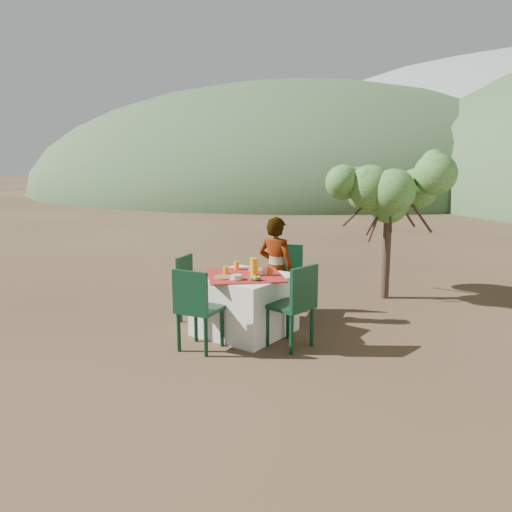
{
  "coord_description": "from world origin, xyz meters",
  "views": [
    {
      "loc": [
        3.11,
        -4.79,
        2.15
      ],
      "look_at": [
        -0.71,
        0.49,
        0.93
      ],
      "focal_mm": 35.0,
      "sensor_mm": 36.0,
      "label": 1
    }
  ],
  "objects_px": {
    "table": "(245,304)",
    "juice_pitcher": "(254,267)",
    "chair_right": "(296,302)",
    "person": "(276,269)",
    "chair_left": "(192,285)",
    "chair_near": "(196,306)",
    "chair_far": "(285,276)",
    "shrub_tree": "(394,198)"
  },
  "relations": [
    {
      "from": "chair_left",
      "to": "shrub_tree",
      "type": "xyz_separation_m",
      "value": [
        1.8,
        2.71,
        1.11
      ]
    },
    {
      "from": "person",
      "to": "shrub_tree",
      "type": "height_order",
      "value": "shrub_tree"
    },
    {
      "from": "juice_pitcher",
      "to": "table",
      "type": "bearing_deg",
      "value": -157.28
    },
    {
      "from": "chair_far",
      "to": "chair_near",
      "type": "distance_m",
      "value": 1.86
    },
    {
      "from": "chair_right",
      "to": "shrub_tree",
      "type": "relative_size",
      "value": 0.49
    },
    {
      "from": "chair_left",
      "to": "chair_right",
      "type": "height_order",
      "value": "chair_right"
    },
    {
      "from": "shrub_tree",
      "to": "table",
      "type": "bearing_deg",
      "value": -107.91
    },
    {
      "from": "chair_far",
      "to": "chair_near",
      "type": "height_order",
      "value": "chair_far"
    },
    {
      "from": "table",
      "to": "chair_near",
      "type": "xyz_separation_m",
      "value": [
        -0.06,
        -0.84,
        0.16
      ]
    },
    {
      "from": "table",
      "to": "shrub_tree",
      "type": "distance_m",
      "value": 3.11
    },
    {
      "from": "shrub_tree",
      "to": "chair_left",
      "type": "bearing_deg",
      "value": -123.66
    },
    {
      "from": "chair_right",
      "to": "person",
      "type": "xyz_separation_m",
      "value": [
        -0.77,
        0.74,
        0.17
      ]
    },
    {
      "from": "table",
      "to": "juice_pitcher",
      "type": "relative_size",
      "value": 5.96
    },
    {
      "from": "table",
      "to": "chair_far",
      "type": "height_order",
      "value": "chair_far"
    },
    {
      "from": "chair_far",
      "to": "chair_left",
      "type": "bearing_deg",
      "value": -149.21
    },
    {
      "from": "person",
      "to": "juice_pitcher",
      "type": "xyz_separation_m",
      "value": [
        0.08,
        -0.61,
        0.15
      ]
    },
    {
      "from": "chair_right",
      "to": "person",
      "type": "bearing_deg",
      "value": -125.66
    },
    {
      "from": "chair_far",
      "to": "chair_left",
      "type": "height_order",
      "value": "chair_far"
    },
    {
      "from": "table",
      "to": "juice_pitcher",
      "type": "height_order",
      "value": "juice_pitcher"
    },
    {
      "from": "person",
      "to": "juice_pitcher",
      "type": "bearing_deg",
      "value": 94.16
    },
    {
      "from": "chair_far",
      "to": "chair_right",
      "type": "relative_size",
      "value": 1.0
    },
    {
      "from": "person",
      "to": "shrub_tree",
      "type": "relative_size",
      "value": 0.71
    },
    {
      "from": "table",
      "to": "juice_pitcher",
      "type": "xyz_separation_m",
      "value": [
        0.12,
        0.05,
        0.49
      ]
    },
    {
      "from": "table",
      "to": "person",
      "type": "relative_size",
      "value": 0.9
    },
    {
      "from": "table",
      "to": "chair_far",
      "type": "relative_size",
      "value": 1.31
    },
    {
      "from": "table",
      "to": "chair_left",
      "type": "xyz_separation_m",
      "value": [
        -0.92,
        0.01,
        0.12
      ]
    },
    {
      "from": "table",
      "to": "juice_pitcher",
      "type": "distance_m",
      "value": 0.51
    },
    {
      "from": "chair_far",
      "to": "shrub_tree",
      "type": "height_order",
      "value": "shrub_tree"
    },
    {
      "from": "chair_near",
      "to": "chair_far",
      "type": "bearing_deg",
      "value": -100.39
    },
    {
      "from": "chair_left",
      "to": "chair_right",
      "type": "bearing_deg",
      "value": -108.07
    },
    {
      "from": "shrub_tree",
      "to": "juice_pitcher",
      "type": "xyz_separation_m",
      "value": [
        -0.76,
        -2.68,
        -0.73
      ]
    },
    {
      "from": "chair_right",
      "to": "table",
      "type": "bearing_deg",
      "value": -87.71
    },
    {
      "from": "chair_near",
      "to": "chair_right",
      "type": "bearing_deg",
      "value": -149.16
    },
    {
      "from": "chair_right",
      "to": "juice_pitcher",
      "type": "bearing_deg",
      "value": -92.58
    },
    {
      "from": "shrub_tree",
      "to": "chair_near",
      "type": "bearing_deg",
      "value": -104.77
    },
    {
      "from": "chair_far",
      "to": "person",
      "type": "bearing_deg",
      "value": -94.77
    },
    {
      "from": "table",
      "to": "chair_right",
      "type": "relative_size",
      "value": 1.3
    },
    {
      "from": "chair_near",
      "to": "chair_left",
      "type": "bearing_deg",
      "value": -54.6
    },
    {
      "from": "chair_left",
      "to": "person",
      "type": "distance_m",
      "value": 1.18
    },
    {
      "from": "shrub_tree",
      "to": "chair_right",
      "type": "bearing_deg",
      "value": -91.44
    },
    {
      "from": "chair_far",
      "to": "chair_left",
      "type": "distance_m",
      "value": 1.34
    },
    {
      "from": "chair_far",
      "to": "person",
      "type": "xyz_separation_m",
      "value": [
        0.09,
        -0.36,
        0.17
      ]
    }
  ]
}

